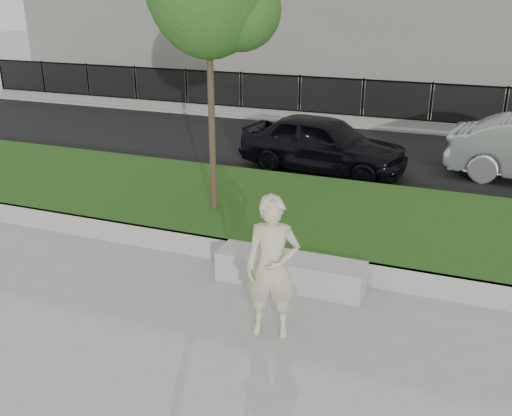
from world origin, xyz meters
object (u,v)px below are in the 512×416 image
at_px(book, 270,249).
at_px(car_dark, 323,143).
at_px(stone_bench, 290,271).
at_px(man, 272,268).

bearing_deg(book, car_dark, 75.50).
bearing_deg(stone_bench, man, -82.70).
height_order(stone_bench, book, book).
xyz_separation_m(man, car_dark, (-1.22, 7.28, -0.23)).
bearing_deg(man, book, 96.46).
height_order(book, car_dark, car_dark).
relative_size(stone_bench, man, 1.19).
bearing_deg(stone_bench, car_dark, 100.05).
distance_m(stone_bench, book, 0.48).
distance_m(stone_bench, man, 1.57).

